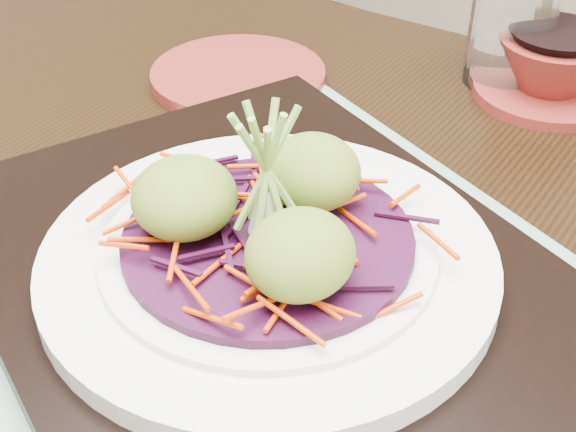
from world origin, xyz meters
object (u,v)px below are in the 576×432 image
Objects in this scene: dining_table at (324,340)px; terracotta_bowl_set at (551,72)px; serving_tray at (269,282)px; water_glass at (512,26)px; white_plate at (268,258)px; terracotta_side_plate at (238,75)px.

terracotta_bowl_set is at bearing 80.46° from dining_table.
water_glass reaches higher than serving_tray.
water_glass is (-0.02, 0.38, 0.04)m from serving_tray.
serving_tray is at bearing -86.91° from water_glass.
water_glass is at bearing 93.09° from white_plate.
serving_tray reaches higher than dining_table.
terracotta_bowl_set reaches higher than serving_tray.
terracotta_bowl_set reaches higher than white_plate.
dining_table is 0.35m from water_glass.
terracotta_side_plate is (-0.22, 0.22, -0.01)m from serving_tray.
white_plate is 0.38m from water_glass.
white_plate reaches higher than serving_tray.
white_plate is 1.71× the size of terracotta_side_plate.
white_plate is at bearing -86.91° from water_glass.
terracotta_bowl_set is (0.03, 0.38, 0.01)m from serving_tray.
water_glass reaches higher than dining_table.
terracotta_bowl_set reaches higher than terracotta_side_plate.
dining_table is 7.28× the size of terracotta_side_plate.
terracotta_side_plate is 1.05× the size of terracotta_bowl_set.
serving_tray is 0.32m from terracotta_side_plate.
serving_tray is 0.39m from water_glass.
dining_table is 7.67× the size of terracotta_bowl_set.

